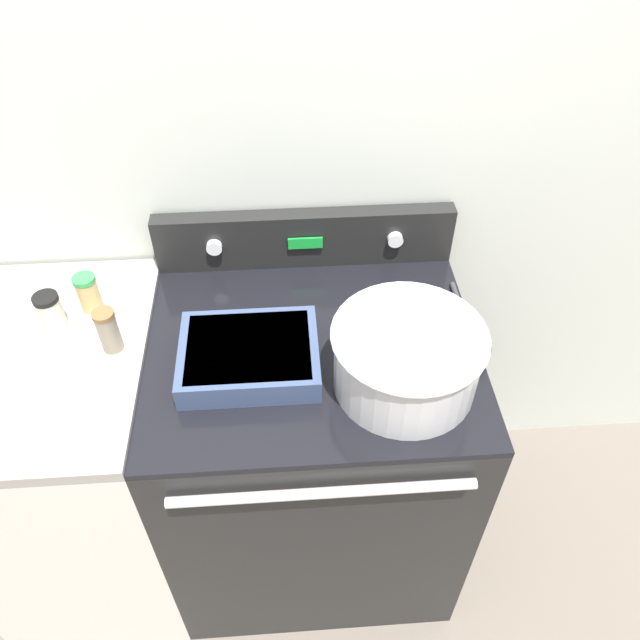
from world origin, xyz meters
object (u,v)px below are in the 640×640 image
(casserole_dish, at_px, (249,354))
(ladle, at_px, (475,343))
(mixing_bowl, at_px, (407,356))
(spice_jar_black_cap, at_px, (51,312))
(spice_jar_brown_cap, at_px, (108,330))
(spice_jar_green_cap, at_px, (88,293))

(casserole_dish, relative_size, ladle, 1.10)
(mixing_bowl, relative_size, ladle, 1.17)
(casserole_dish, relative_size, spice_jar_black_cap, 3.11)
(spice_jar_black_cap, bearing_deg, spice_jar_brown_cap, -27.46)
(casserole_dish, xyz_separation_m, spice_jar_brown_cap, (-0.32, 0.07, 0.03))
(mixing_bowl, distance_m, spice_jar_brown_cap, 0.67)
(ladle, height_order, spice_jar_brown_cap, spice_jar_brown_cap)
(ladle, xyz_separation_m, spice_jar_brown_cap, (-0.84, 0.06, 0.04))
(ladle, bearing_deg, mixing_bowl, -155.28)
(mixing_bowl, distance_m, casserole_dish, 0.35)
(spice_jar_brown_cap, xyz_separation_m, spice_jar_black_cap, (-0.15, 0.08, -0.01))
(ladle, bearing_deg, casserole_dish, -179.16)
(ladle, xyz_separation_m, spice_jar_black_cap, (-0.99, 0.13, 0.04))
(casserole_dish, height_order, spice_jar_green_cap, spice_jar_green_cap)
(mixing_bowl, xyz_separation_m, spice_jar_brown_cap, (-0.66, 0.14, -0.02))
(mixing_bowl, relative_size, spice_jar_black_cap, 3.30)
(mixing_bowl, height_order, spice_jar_brown_cap, mixing_bowl)
(ladle, distance_m, spice_jar_brown_cap, 0.84)
(ladle, relative_size, spice_jar_green_cap, 2.88)
(casserole_dish, distance_m, spice_jar_brown_cap, 0.33)
(ladle, height_order, spice_jar_green_cap, spice_jar_green_cap)
(ladle, distance_m, spice_jar_green_cap, 0.93)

